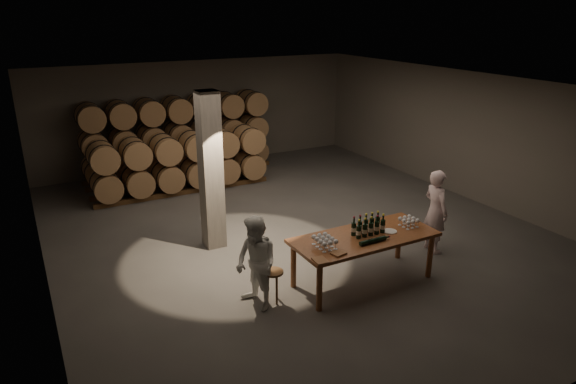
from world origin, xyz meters
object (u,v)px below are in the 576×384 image
tasting_table (364,241)px  stool (273,277)px  notebook_near (339,253)px  person_man (435,211)px  plate (390,231)px  person_woman (256,263)px  bottle_cluster (368,227)px

tasting_table → stool: bearing=174.4°
notebook_near → stool: (-0.92, 0.54, -0.45)m
notebook_near → person_man: person_man is taller
notebook_near → stool: 1.16m
plate → person_man: (1.50, 0.43, -0.06)m
tasting_table → plate: plate is taller
person_woman → stool: bearing=79.8°
person_man → bottle_cluster: bearing=103.5°
bottle_cluster → person_man: (1.90, 0.32, -0.17)m
stool → notebook_near: bearing=-30.6°
bottle_cluster → stool: 1.91m
tasting_table → person_woman: 2.02m
notebook_near → person_man: 2.89m
bottle_cluster → plate: bottle_cluster is taller
bottle_cluster → notebook_near: (-0.90, -0.42, -0.11)m
tasting_table → plate: bearing=-7.6°
notebook_near → person_man: size_ratio=0.13×
bottle_cluster → stool: (-1.82, 0.12, -0.56)m
person_man → person_woman: bearing=96.9°
tasting_table → person_woman: size_ratio=1.64×
bottle_cluster → plate: size_ratio=2.46×
notebook_near → tasting_table: bearing=15.0°
stool → person_woman: person_woman is taller
stool → person_man: bearing=3.0°
tasting_table → person_woman: (-2.02, 0.16, -0.01)m
bottle_cluster → person_woman: size_ratio=0.38×
plate → notebook_near: (-1.30, -0.31, 0.01)m
tasting_table → notebook_near: (-0.79, -0.37, 0.12)m
stool → tasting_table: bearing=-5.6°
person_woman → tasting_table: bearing=73.3°
bottle_cluster → person_woman: 2.14m
bottle_cluster → notebook_near: 1.00m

